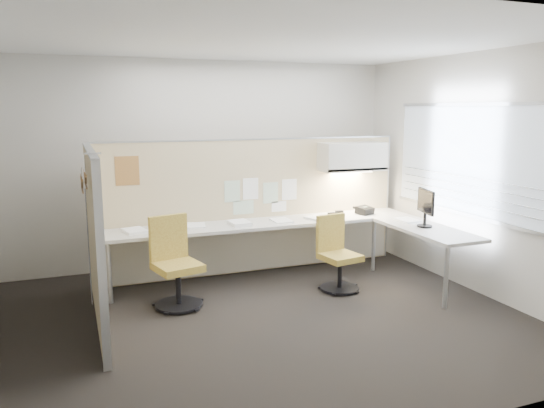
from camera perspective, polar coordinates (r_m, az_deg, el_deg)
name	(u,v)px	position (r m, az deg, el deg)	size (l,w,h in m)	color
floor	(254,319)	(5.63, -1.92, -12.31)	(5.50, 4.50, 0.01)	black
ceiling	(253,38)	(5.24, -2.11, 17.39)	(5.50, 4.50, 0.01)	white
wall_back	(200,164)	(7.40, -7.73, 4.31)	(5.50, 0.02, 2.80)	beige
wall_front	(376,236)	(3.24, 11.11, -3.35)	(5.50, 0.02, 2.80)	beige
wall_right	(475,173)	(6.67, 20.96, 3.08)	(0.02, 4.50, 2.80)	beige
window_pane	(474,161)	(6.64, 20.89, 4.36)	(0.01, 2.80, 1.30)	#ACB8C8
partition_back	(253,206)	(7.01, -2.01, -0.27)	(4.10, 0.06, 1.75)	#C8B38A
partition_left	(95,239)	(5.57, -18.51, -3.57)	(0.06, 2.20, 1.75)	#C8B38A
desk	(294,232)	(6.76, 2.37, -3.02)	(4.00, 2.07, 0.73)	beige
overhead_bin	(352,157)	(7.28, 8.64, 5.07)	(0.90, 0.36, 0.38)	beige
task_light_strip	(352,172)	(7.31, 8.59, 3.43)	(0.60, 0.06, 0.02)	#FFEABF
pinned_papers	(260,195)	(6.97, -1.31, 1.00)	(1.01, 0.00, 0.47)	#8CBF8C
poster	(127,171)	(6.55, -15.31, 3.46)	(0.28, 0.00, 0.35)	orange
chair_left	(175,265)	(5.94, -10.41, -6.51)	(0.56, 0.57, 0.98)	black
chair_right	(337,256)	(6.43, 6.98, -5.54)	(0.48, 0.49, 0.88)	black
monitor	(426,206)	(6.66, 16.19, -0.16)	(0.18, 0.43, 0.46)	black
phone	(364,210)	(7.33, 9.90, -0.69)	(0.26, 0.25, 0.12)	black
stapler	(333,214)	(7.15, 6.57, -1.10)	(0.14, 0.04, 0.05)	black
tape_dispenser	(339,213)	(7.23, 7.25, -0.94)	(0.10, 0.06, 0.06)	black
coat_hook	(85,195)	(4.81, -19.47, 0.92)	(0.18, 0.44, 1.32)	silver
paper_stack_0	(134,231)	(6.39, -14.58, -2.80)	(0.23, 0.30, 0.03)	white
paper_stack_1	(195,225)	(6.57, -8.24, -2.29)	(0.23, 0.30, 0.02)	white
paper_stack_2	(239,223)	(6.56, -3.54, -2.08)	(0.23, 0.30, 0.05)	white
paper_stack_3	(281,220)	(6.79, 0.99, -1.78)	(0.23, 0.30, 0.02)	white
paper_stack_4	(317,218)	(6.95, 4.89, -1.50)	(0.23, 0.30, 0.03)	white
paper_stack_5	(407,220)	(7.02, 14.36, -1.69)	(0.23, 0.30, 0.02)	white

